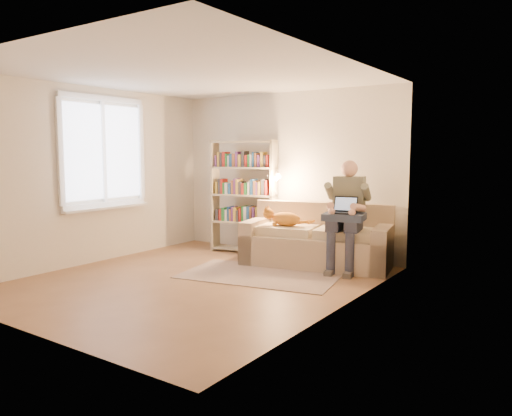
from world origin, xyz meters
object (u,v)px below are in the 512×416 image
Objects in this scene: sofa at (318,243)px; person at (347,209)px; cat at (282,218)px; laptop at (347,209)px; bookshelf at (244,191)px.

sofa is 1.47× the size of person.
cat is 1.02m from laptop.
sofa is 0.64m from cat.
laptop is 2.01m from bookshelf.
person is (0.47, -0.06, 0.54)m from sofa.
laptop reaches higher than cat.
cat is at bearing 170.56° from laptop.
sofa is at bearing 160.63° from person.
person is at bearing -1.42° from cat.
bookshelf is (-1.92, 0.22, 0.16)m from person.
laptop reaches higher than sofa.
sofa is 0.79m from laptop.
bookshelf is (-1.45, 0.16, 0.69)m from sofa.
laptop is 0.20× the size of bookshelf.
laptop is (0.06, -0.13, 0.02)m from person.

